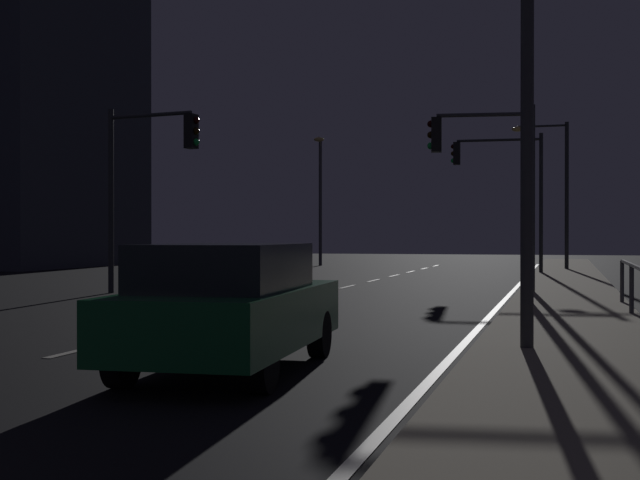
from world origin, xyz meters
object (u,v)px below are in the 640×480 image
object	(u,v)px
traffic_light_far_left	(503,175)
traffic_light_near_left	(147,164)
street_lamp_mid_block	(320,188)
traffic_light_overhead_east	(486,162)
street_lamp_corner	(557,179)
street_lamp_median	(521,91)
car	(230,305)
street_lamp_far_end	(545,33)

from	to	relation	value
traffic_light_far_left	traffic_light_near_left	bearing A→B (deg)	-121.17
traffic_light_far_left	street_lamp_mid_block	size ratio (longest dim) A/B	0.82
traffic_light_overhead_east	street_lamp_mid_block	distance (m)	24.34
street_lamp_corner	street_lamp_median	xyz separation A→B (m)	(-0.61, -20.94, 0.71)
traffic_light_near_left	traffic_light_far_left	xyz separation A→B (m)	(8.88, 14.68, 0.48)
street_lamp_corner	traffic_light_near_left	bearing A→B (deg)	-120.11
traffic_light_overhead_east	street_lamp_mid_block	world-z (taller)	street_lamp_mid_block
car	street_lamp_mid_block	xyz separation A→B (m)	(-8.95, 35.92, 3.40)
traffic_light_near_left	traffic_light_far_left	world-z (taller)	traffic_light_far_left
traffic_light_far_left	street_lamp_far_end	world-z (taller)	street_lamp_far_end
traffic_light_near_left	traffic_light_far_left	distance (m)	17.17
traffic_light_near_left	street_lamp_mid_block	size ratio (longest dim) A/B	0.76
traffic_light_overhead_east	traffic_light_near_left	xyz separation A→B (m)	(-9.32, -1.63, 0.04)
traffic_light_near_left	street_lamp_corner	size ratio (longest dim) A/B	0.79
traffic_light_near_left	street_lamp_median	size ratio (longest dim) A/B	0.65
car	traffic_light_far_left	bearing A→B (deg)	86.96
traffic_light_near_left	street_lamp_far_end	size ratio (longest dim) A/B	0.74
traffic_light_near_left	street_lamp_mid_block	distance (m)	23.48
street_lamp_far_end	traffic_light_far_left	bearing A→B (deg)	95.16
traffic_light_overhead_east	street_lamp_median	xyz separation A→B (m)	(1.09, -3.58, 1.31)
car	traffic_light_far_left	distance (m)	27.42
traffic_light_overhead_east	street_lamp_median	distance (m)	3.96
traffic_light_overhead_east	car	bearing A→B (deg)	-97.57
car	traffic_light_far_left	size ratio (longest dim) A/B	0.78
street_lamp_corner	traffic_light_overhead_east	bearing A→B (deg)	-95.57
street_lamp_mid_block	street_lamp_corner	bearing A→B (deg)	-19.51
street_lamp_mid_block	car	bearing A→B (deg)	-76.01
car	street_lamp_corner	bearing A→B (deg)	83.53
car	traffic_light_overhead_east	xyz separation A→B (m)	(1.88, 14.12, 2.84)
car	traffic_light_near_left	size ratio (longest dim) A/B	0.85
traffic_light_near_left	street_lamp_far_end	distance (m)	15.09
street_lamp_median	traffic_light_near_left	bearing A→B (deg)	169.40
traffic_light_near_left	street_lamp_mid_block	xyz separation A→B (m)	(-1.50, 23.43, 0.53)
traffic_light_overhead_east	traffic_light_far_left	xyz separation A→B (m)	(-0.43, 13.05, 0.52)
street_lamp_corner	street_lamp_mid_block	distance (m)	13.28
car	street_lamp_far_end	distance (m)	5.66
traffic_light_overhead_east	street_lamp_mid_block	xyz separation A→B (m)	(-10.82, 21.79, 0.57)
traffic_light_far_left	street_lamp_corner	world-z (taller)	street_lamp_corner
traffic_light_far_left	street_lamp_far_end	distance (m)	24.95
traffic_light_near_left	street_lamp_mid_block	bearing A→B (deg)	93.67
street_lamp_median	traffic_light_overhead_east	bearing A→B (deg)	106.91
car	street_lamp_median	size ratio (longest dim) A/B	0.55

